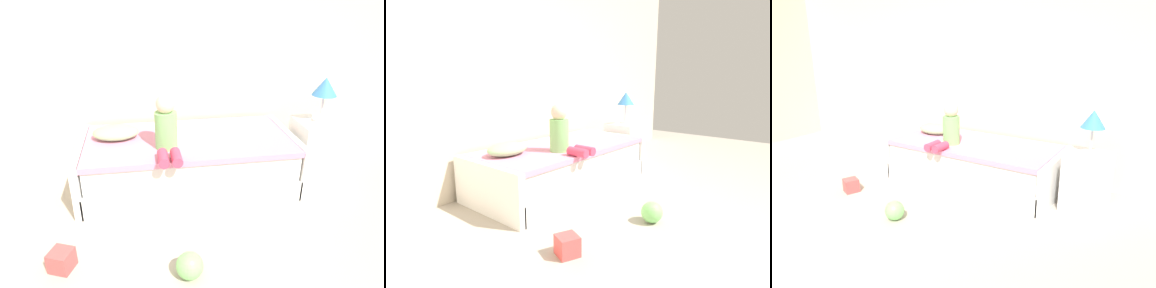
% 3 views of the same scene
% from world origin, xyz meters
% --- Properties ---
extents(ground_plane, '(9.20, 9.20, 0.00)m').
position_xyz_m(ground_plane, '(0.00, 0.00, 0.00)').
color(ground_plane, '#B2A899').
extents(wall_rear, '(7.20, 0.10, 2.90)m').
position_xyz_m(wall_rear, '(0.00, 2.60, 1.45)').
color(wall_rear, beige).
rests_on(wall_rear, ground).
extents(bed, '(2.11, 1.00, 0.50)m').
position_xyz_m(bed, '(0.27, 2.00, 0.25)').
color(bed, white).
rests_on(bed, ground).
extents(nightstand, '(0.44, 0.44, 0.60)m').
position_xyz_m(nightstand, '(1.62, 1.99, 0.30)').
color(nightstand, white).
rests_on(nightstand, ground).
extents(table_lamp, '(0.24, 0.24, 0.45)m').
position_xyz_m(table_lamp, '(1.62, 1.99, 0.94)').
color(table_lamp, silver).
rests_on(table_lamp, nightstand).
extents(child_figure, '(0.20, 0.51, 0.50)m').
position_xyz_m(child_figure, '(0.04, 1.77, 0.70)').
color(child_figure, '#7FC672').
rests_on(child_figure, bed).
extents(pillow, '(0.44, 0.30, 0.13)m').
position_xyz_m(pillow, '(-0.42, 2.10, 0.56)').
color(pillow, '#99CC8C').
rests_on(pillow, bed).
extents(toy_ball, '(0.19, 0.19, 0.19)m').
position_xyz_m(toy_ball, '(0.09, 0.74, 0.10)').
color(toy_ball, '#7FD872').
rests_on(toy_ball, ground).
extents(toy_block, '(0.20, 0.20, 0.15)m').
position_xyz_m(toy_block, '(-0.80, 0.96, 0.08)').
color(toy_block, '#E54C4C').
rests_on(toy_block, ground).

